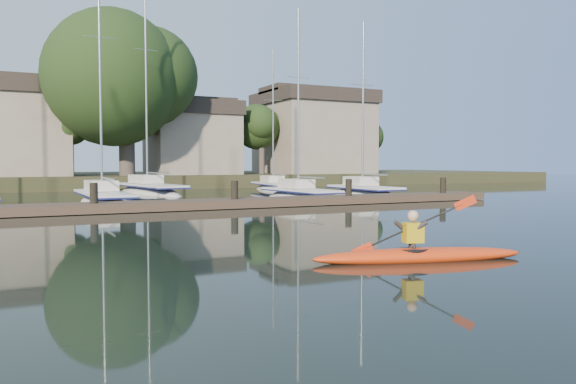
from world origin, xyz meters
name	(u,v)px	position (x,y,z in m)	size (l,w,h in m)	color
ground	(340,263)	(0.00, 0.00, 0.00)	(160.00, 160.00, 0.00)	black
kayak	(418,252)	(1.55, -0.53, 0.18)	(4.54, 1.74, 1.45)	red
dock	(168,205)	(0.00, 14.00, 0.20)	(34.00, 2.00, 1.80)	#49342A
sailboat_2	(103,207)	(-1.96, 19.14, -0.17)	(2.24, 8.50, 13.98)	silver
sailboat_3	(300,202)	(8.39, 18.08, -0.17)	(2.33, 7.34, 11.67)	silver
sailboat_4	(364,199)	(13.00, 18.62, -0.19)	(2.10, 6.85, 11.62)	silver
sailboat_6	(149,196)	(2.02, 27.31, -0.19)	(3.63, 10.27, 16.00)	silver
sailboat_7	(274,192)	(11.16, 27.64, -0.17)	(2.42, 7.18, 11.38)	silver
shore	(111,148)	(1.61, 40.29, 3.23)	(90.00, 25.25, 12.75)	#2A371B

